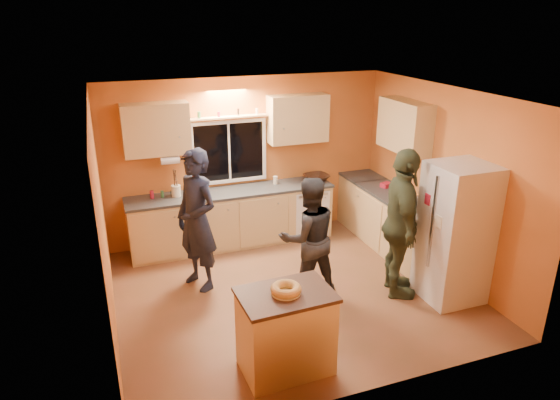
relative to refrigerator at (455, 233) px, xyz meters
name	(u,v)px	position (x,y,z in m)	size (l,w,h in m)	color
ground	(292,291)	(-1.89, 0.80, -0.90)	(4.50, 4.50, 0.00)	brown
room_shell	(290,166)	(-1.77, 1.21, 0.72)	(4.54, 4.04, 2.61)	orange
back_counter	(255,215)	(-1.88, 2.50, -0.45)	(4.23, 0.62, 0.90)	tan
right_counter	(399,226)	(0.06, 1.30, -0.45)	(0.62, 1.84, 0.90)	tan
refrigerator	(455,233)	(0.00, 0.00, 0.00)	(0.72, 0.70, 1.80)	silver
island	(286,331)	(-2.51, -0.61, -0.44)	(0.96, 0.67, 0.91)	tan
bundt_pastry	(286,289)	(-2.51, -0.61, 0.05)	(0.31, 0.31, 0.09)	tan
person_left	(197,220)	(-3.00, 1.39, 0.06)	(0.70, 0.46, 1.91)	black
person_center	(308,238)	(-1.71, 0.70, -0.09)	(0.78, 0.61, 1.61)	black
person_right	(401,225)	(-0.61, 0.30, 0.09)	(1.16, 0.48, 1.97)	#303823
mixing_bowl	(317,178)	(-0.79, 2.52, 0.05)	(0.40, 0.40, 0.10)	black
utensil_crock	(176,191)	(-3.08, 2.56, 0.09)	(0.14, 0.14, 0.17)	beige
potted_plant	(432,208)	(-0.01, 0.50, 0.16)	(0.28, 0.24, 0.31)	gray
red_box	(386,185)	(0.11, 1.84, 0.04)	(0.16, 0.12, 0.07)	#B21B33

